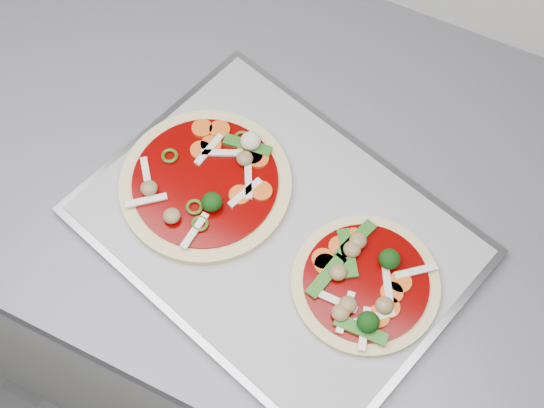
% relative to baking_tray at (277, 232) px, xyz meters
% --- Properties ---
extents(base_cabinet, '(3.60, 0.60, 0.86)m').
position_rel_baking_tray_xyz_m(base_cabinet, '(-0.47, 0.08, -0.48)').
color(base_cabinet, '#B6B6B4').
rests_on(base_cabinet, ground).
extents(baking_tray, '(0.49, 0.42, 0.01)m').
position_rel_baking_tray_xyz_m(baking_tray, '(0.00, 0.00, 0.00)').
color(baking_tray, gray).
rests_on(baking_tray, countertop).
extents(parchment, '(0.47, 0.39, 0.00)m').
position_rel_baking_tray_xyz_m(parchment, '(0.00, 0.00, 0.01)').
color(parchment, '#999A9E').
rests_on(parchment, baking_tray).
extents(pizza_left, '(0.25, 0.25, 0.03)m').
position_rel_baking_tray_xyz_m(pizza_left, '(-0.10, 0.01, 0.02)').
color(pizza_left, '#E8CE87').
rests_on(pizza_left, parchment).
extents(pizza_right, '(0.18, 0.18, 0.03)m').
position_rel_baking_tray_xyz_m(pizza_right, '(0.12, -0.02, 0.02)').
color(pizza_right, '#E8CE87').
rests_on(pizza_right, parchment).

